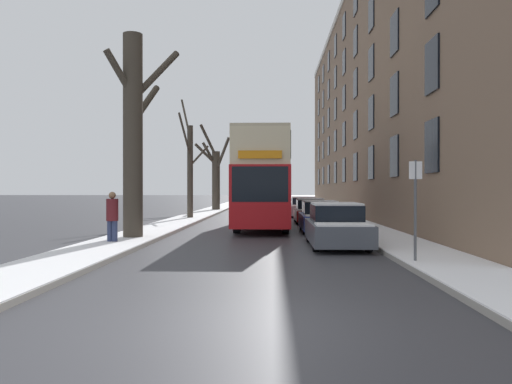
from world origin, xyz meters
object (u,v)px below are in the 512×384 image
object	(u,v)px
bare_tree_left_0	(134,132)
parked_car_0	(336,226)
double_decker_bus	(263,176)
parked_car_2	(310,212)
pedestrian_left_sidewalk	(112,216)
parked_car_1	(320,217)
parked_car_3	(304,208)
bare_tree_left_2	(215,175)
bare_tree_left_1	(190,167)
street_sign_post	(415,206)

from	to	relation	value
bare_tree_left_0	parked_car_0	xyz separation A→B (m)	(7.35, -1.62, -3.40)
double_decker_bus	parked_car_2	size ratio (longest dim) A/B	2.63
parked_car_2	pedestrian_left_sidewalk	xyz separation A→B (m)	(-7.61, -12.03, 0.36)
double_decker_bus	parked_car_1	world-z (taller)	double_decker_bus
parked_car_0	parked_car_3	bearing A→B (deg)	90.00
double_decker_bus	parked_car_1	distance (m)	4.07
bare_tree_left_2	parked_car_3	bearing A→B (deg)	-50.84
pedestrian_left_sidewalk	bare_tree_left_1	bearing A→B (deg)	-76.43
bare_tree_left_0	pedestrian_left_sidewalk	world-z (taller)	bare_tree_left_0
bare_tree_left_1	street_sign_post	xyz separation A→B (m)	(8.78, -18.82, -1.81)
parked_car_0	street_sign_post	xyz separation A→B (m)	(1.39, -4.41, 0.84)
bare_tree_left_2	street_sign_post	bearing A→B (deg)	-74.59
bare_tree_left_0	parked_car_2	size ratio (longest dim) A/B	1.90
double_decker_bus	parked_car_3	xyz separation A→B (m)	(2.66, 9.77, -1.93)
bare_tree_left_0	bare_tree_left_1	bearing A→B (deg)	90.17
bare_tree_left_2	parked_car_2	size ratio (longest dim) A/B	1.84
parked_car_2	parked_car_3	distance (m)	6.05
bare_tree_left_0	pedestrian_left_sidewalk	distance (m)	3.53
parked_car_0	pedestrian_left_sidewalk	distance (m)	7.62
parked_car_0	pedestrian_left_sidewalk	world-z (taller)	pedestrian_left_sidewalk
parked_car_0	bare_tree_left_1	bearing A→B (deg)	117.14
parked_car_0	parked_car_1	distance (m)	5.81
parked_car_3	double_decker_bus	bearing A→B (deg)	-105.22
bare_tree_left_0	parked_car_2	xyz separation A→B (m)	(7.35, 10.30, -3.43)
street_sign_post	bare_tree_left_2	bearing A→B (deg)	105.41
bare_tree_left_1	bare_tree_left_2	size ratio (longest dim) A/B	1.04
pedestrian_left_sidewalk	bare_tree_left_0	bearing A→B (deg)	-84.16
double_decker_bus	parked_car_2	xyz separation A→B (m)	(2.66, 3.72, -1.94)
double_decker_bus	street_sign_post	size ratio (longest dim) A/B	4.04
parked_car_3	bare_tree_left_1	bearing A→B (deg)	-154.21
bare_tree_left_0	double_decker_bus	size ratio (longest dim) A/B	0.72
parked_car_0	parked_car_1	world-z (taller)	parked_car_0
bare_tree_left_2	parked_car_0	distance (m)	27.93
bare_tree_left_1	double_decker_bus	size ratio (longest dim) A/B	0.73
double_decker_bus	parked_car_3	distance (m)	10.30
double_decker_bus	pedestrian_left_sidewalk	size ratio (longest dim) A/B	5.80
parked_car_2	street_sign_post	xyz separation A→B (m)	(1.39, -16.34, 0.87)
bare_tree_left_0	double_decker_bus	xyz separation A→B (m)	(4.69, 6.59, -1.49)
parked_car_1	parked_car_2	xyz separation A→B (m)	(0.00, 6.12, -0.00)
pedestrian_left_sidewalk	parked_car_3	bearing A→B (deg)	-98.37
parked_car_2	parked_car_0	bearing A→B (deg)	-90.00
parked_car_3	pedestrian_left_sidewalk	size ratio (longest dim) A/B	2.13
bare_tree_left_0	bare_tree_left_1	world-z (taller)	bare_tree_left_1
parked_car_1	pedestrian_left_sidewalk	size ratio (longest dim) A/B	2.36
bare_tree_left_1	street_sign_post	world-z (taller)	bare_tree_left_1
parked_car_1	parked_car_3	bearing A→B (deg)	90.00
parked_car_0	parked_car_1	bearing A→B (deg)	90.00
parked_car_0	parked_car_2	xyz separation A→B (m)	(0.00, 11.93, -0.03)
parked_car_1	parked_car_3	world-z (taller)	parked_car_3
bare_tree_left_2	parked_car_1	xyz separation A→B (m)	(7.23, -21.06, -2.55)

